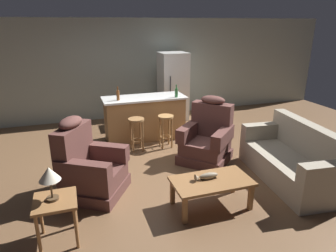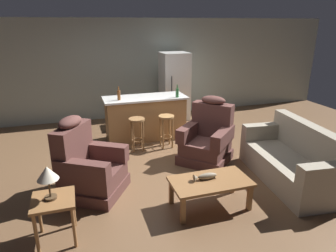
{
  "view_description": "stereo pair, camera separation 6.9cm",
  "coord_description": "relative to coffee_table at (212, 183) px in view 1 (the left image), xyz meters",
  "views": [
    {
      "loc": [
        -1.51,
        -4.84,
        2.47
      ],
      "look_at": [
        0.07,
        -0.1,
        0.75
      ],
      "focal_mm": 32.0,
      "sensor_mm": 36.0,
      "label": 1
    },
    {
      "loc": [
        -1.44,
        -4.86,
        2.47
      ],
      "look_at": [
        0.07,
        -0.1,
        0.75
      ],
      "focal_mm": 32.0,
      "sensor_mm": 36.0,
      "label": 2
    }
  ],
  "objects": [
    {
      "name": "coffee_table",
      "position": [
        0.0,
        0.0,
        0.0
      ],
      "size": [
        1.1,
        0.6,
        0.42
      ],
      "color": "olive",
      "rests_on": "ground_plane"
    },
    {
      "name": "bottle_tall_green",
      "position": [
        0.44,
        2.66,
        0.69
      ],
      "size": [
        0.07,
        0.07,
        0.27
      ],
      "color": "#2D6B38",
      "rests_on": "kitchen_island"
    },
    {
      "name": "back_wall",
      "position": [
        -0.22,
        4.68,
        0.94
      ],
      "size": [
        12.0,
        0.05,
        2.6
      ],
      "color": "#939E93",
      "rests_on": "ground_plane"
    },
    {
      "name": "recliner_near_island",
      "position": [
        0.61,
        1.43,
        0.06
      ],
      "size": [
        1.19,
        1.19,
        1.2
      ],
      "rotation": [
        0.0,
        0.0,
        3.9
      ],
      "color": "brown",
      "rests_on": "ground_plane"
    },
    {
      "name": "bottle_short_amber",
      "position": [
        -0.8,
        2.79,
        0.7
      ],
      "size": [
        0.07,
        0.07,
        0.29
      ],
      "color": "brown",
      "rests_on": "kitchen_island"
    },
    {
      "name": "refrigerator",
      "position": [
        0.86,
        4.1,
        0.52
      ],
      "size": [
        0.7,
        0.69,
        1.76
      ],
      "color": "white",
      "rests_on": "ground_plane"
    },
    {
      "name": "ground_plane",
      "position": [
        -0.22,
        1.55,
        -0.36
      ],
      "size": [
        12.0,
        12.0,
        0.0
      ],
      "color": "brown"
    },
    {
      "name": "table_lamp",
      "position": [
        -2.05,
        -0.06,
        0.5
      ],
      "size": [
        0.24,
        0.24,
        0.41
      ],
      "color": "#4C3823",
      "rests_on": "end_table"
    },
    {
      "name": "recliner_near_lamp",
      "position": [
        -1.59,
        0.91,
        0.06
      ],
      "size": [
        1.16,
        1.16,
        1.2
      ],
      "rotation": [
        0.0,
        0.0,
        -0.56
      ],
      "color": "brown",
      "rests_on": "ground_plane"
    },
    {
      "name": "bar_stool_right",
      "position": [
        0.07,
        2.27,
        0.11
      ],
      "size": [
        0.32,
        0.32,
        0.68
      ],
      "color": "#A87A47",
      "rests_on": "ground_plane"
    },
    {
      "name": "couch",
      "position": [
        1.61,
        0.29,
        -0.02
      ],
      "size": [
        1.04,
        1.98,
        0.94
      ],
      "rotation": [
        0.0,
        0.0,
        3.03
      ],
      "color": "#9E937F",
      "rests_on": "ground_plane"
    },
    {
      "name": "fish_figurine",
      "position": [
        -0.06,
        0.05,
        0.1
      ],
      "size": [
        0.34,
        0.1,
        0.1
      ],
      "color": "#4C3823",
      "rests_on": "coffee_table"
    },
    {
      "name": "end_table",
      "position": [
        -2.03,
        -0.07,
        0.1
      ],
      "size": [
        0.48,
        0.48,
        0.56
      ],
      "color": "olive",
      "rests_on": "ground_plane"
    },
    {
      "name": "kitchen_island",
      "position": [
        -0.22,
        2.9,
        0.11
      ],
      "size": [
        1.8,
        0.7,
        0.95
      ],
      "color": "#9E7042",
      "rests_on": "ground_plane"
    },
    {
      "name": "bar_stool_left",
      "position": [
        -0.55,
        2.27,
        0.11
      ],
      "size": [
        0.32,
        0.32,
        0.68
      ],
      "color": "olive",
      "rests_on": "ground_plane"
    }
  ]
}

